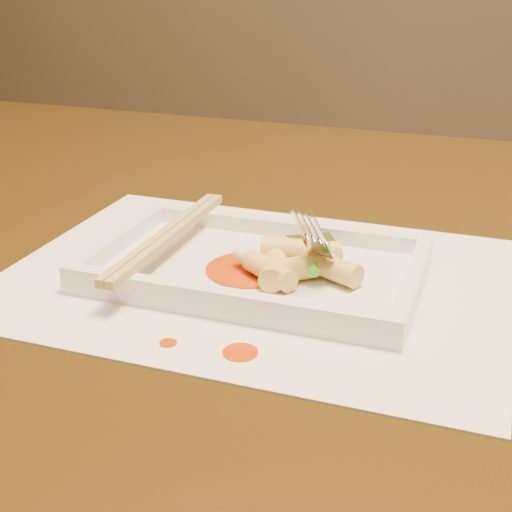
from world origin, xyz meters
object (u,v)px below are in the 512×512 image
(table, at_px, (317,342))
(fork, at_px, (351,182))
(placemat, at_px, (256,277))
(plate_base, at_px, (256,272))
(chopstick_a, at_px, (163,235))

(table, height_order, fork, fork)
(table, distance_m, placemat, 0.14)
(table, bearing_deg, plate_base, -110.14)
(placemat, height_order, fork, fork)
(fork, bearing_deg, chopstick_a, -173.25)
(table, relative_size, chopstick_a, 6.90)
(table, bearing_deg, placemat, -110.14)
(chopstick_a, relative_size, fork, 1.45)
(table, xyz_separation_m, chopstick_a, (-0.11, -0.09, 0.13))
(table, relative_size, plate_base, 5.38)
(placemat, height_order, chopstick_a, chopstick_a)
(chopstick_a, bearing_deg, fork, 6.75)
(table, distance_m, chopstick_a, 0.19)
(chopstick_a, xyz_separation_m, fork, (0.15, 0.02, 0.06))
(plate_base, xyz_separation_m, fork, (0.07, 0.02, 0.08))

